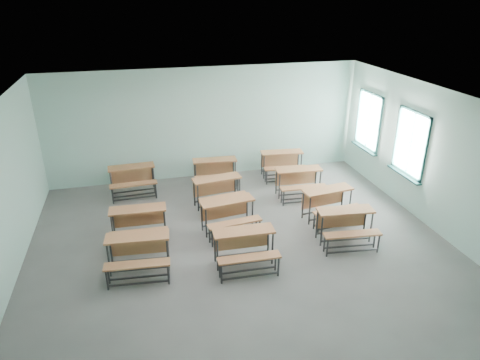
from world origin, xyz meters
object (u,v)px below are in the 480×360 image
object	(u,v)px
desk_unit_r1c1	(229,212)
desk_unit_r3c1	(215,169)
desk_unit_r3c2	(282,161)
desk_unit_r0c1	(245,244)
desk_unit_r3c0	(132,176)
desk_unit_r2c1	(218,188)
desk_unit_r0c0	(138,250)
desk_unit_r1c0	(139,221)
desk_unit_r0c2	(346,222)
desk_unit_r2c2	(300,179)
desk_unit_r1c2	(330,200)

from	to	relation	value
desk_unit_r1c1	desk_unit_r3c1	world-z (taller)	same
desk_unit_r3c2	desk_unit_r3c1	bearing A→B (deg)	-170.32
desk_unit_r1c1	desk_unit_r3c2	distance (m)	3.49
desk_unit_r0c1	desk_unit_r3c0	bearing A→B (deg)	119.57
desk_unit_r3c0	desk_unit_r1c1	bearing A→B (deg)	-53.96
desk_unit_r2c1	desk_unit_r3c0	size ratio (longest dim) A/B	1.05
desk_unit_r0c1	desk_unit_r3c0	xyz separation A→B (m)	(-2.09, 3.98, 0.00)
desk_unit_r1c1	desk_unit_r3c2	xyz separation A→B (m)	(2.22, 2.69, 0.00)
desk_unit_r0c0	desk_unit_r3c1	distance (m)	4.26
desk_unit_r1c0	desk_unit_r3c0	world-z (taller)	same
desk_unit_r1c1	desk_unit_r2c1	distance (m)	1.29
desk_unit_r1c1	desk_unit_r2c1	world-z (taller)	same
desk_unit_r0c2	desk_unit_r2c2	bearing A→B (deg)	99.43
desk_unit_r1c1	desk_unit_r3c0	size ratio (longest dim) A/B	1.05
desk_unit_r1c0	desk_unit_r2c1	distance (m)	2.35
desk_unit_r1c1	desk_unit_r3c2	world-z (taller)	same
desk_unit_r0c0	desk_unit_r3c1	xyz separation A→B (m)	(2.24, 3.63, 0.00)
desk_unit_r0c1	desk_unit_r2c2	bearing A→B (deg)	52.54
desk_unit_r3c0	desk_unit_r2c1	bearing A→B (deg)	-34.65
desk_unit_r1c1	desk_unit_r1c2	bearing A→B (deg)	-7.76
desk_unit_r1c0	desk_unit_r1c2	size ratio (longest dim) A/B	0.96
desk_unit_r0c0	desk_unit_r1c2	xyz separation A→B (m)	(4.51, 1.05, 0.00)
desk_unit_r0c0	desk_unit_r2c2	size ratio (longest dim) A/B	1.01
desk_unit_r0c1	desk_unit_r0c2	distance (m)	2.37
desk_unit_r1c2	desk_unit_r2c2	world-z (taller)	same
desk_unit_r1c0	desk_unit_r0c2	bearing A→B (deg)	-12.54
desk_unit_r2c2	desk_unit_r0c1	bearing A→B (deg)	-125.49
desk_unit_r1c1	desk_unit_r3c0	distance (m)	3.34
desk_unit_r1c2	desk_unit_r2c2	bearing A→B (deg)	92.70
desk_unit_r1c1	desk_unit_r1c2	world-z (taller)	same
desk_unit_r1c0	desk_unit_r3c2	world-z (taller)	same
desk_unit_r0c1	desk_unit_r3c1	distance (m)	3.93
desk_unit_r0c0	desk_unit_r0c2	distance (m)	4.41
desk_unit_r0c2	desk_unit_r1c0	xyz separation A→B (m)	(-4.37, 1.16, 0.00)
desk_unit_r1c2	desk_unit_r3c2	bearing A→B (deg)	87.98
desk_unit_r0c1	desk_unit_r3c0	distance (m)	4.50
desk_unit_r0c2	desk_unit_r2c1	world-z (taller)	same
desk_unit_r0c0	desk_unit_r3c2	world-z (taller)	same
desk_unit_r1c2	desk_unit_r3c2	size ratio (longest dim) A/B	1.01
desk_unit_r0c0	desk_unit_r3c0	world-z (taller)	same
desk_unit_r3c2	desk_unit_r0c1	bearing A→B (deg)	-112.72
desk_unit_r3c2	desk_unit_r0c0	bearing A→B (deg)	-132.76
desk_unit_r2c2	desk_unit_r3c0	bearing A→B (deg)	167.38
desk_unit_r0c1	desk_unit_r1c0	size ratio (longest dim) A/B	0.99
desk_unit_r0c1	desk_unit_r1c2	xyz separation A→B (m)	(2.45, 1.35, 0.00)
desk_unit_r0c2	desk_unit_r2c1	distance (m)	3.33
desk_unit_r1c1	desk_unit_r2c2	distance (m)	2.60
desk_unit_r0c2	desk_unit_r1c2	bearing A→B (deg)	90.96
desk_unit_r2c1	desk_unit_r1c1	bearing A→B (deg)	-98.77
desk_unit_r1c1	desk_unit_r3c0	world-z (taller)	same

